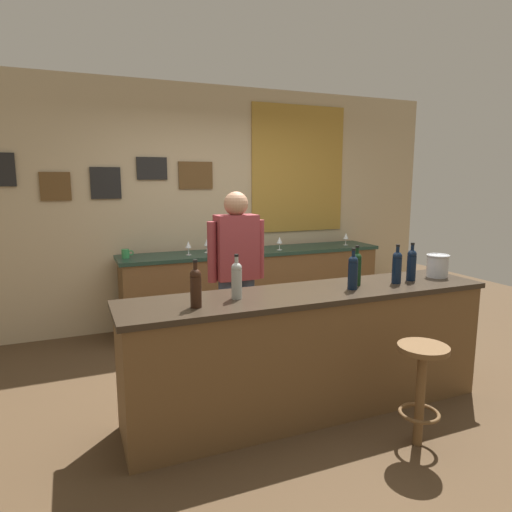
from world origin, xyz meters
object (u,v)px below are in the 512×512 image
Objects in this scene: wine_bottle_d at (357,268)px; wine_glass_c at (279,241)px; wine_glass_d at (346,236)px; bartender at (236,270)px; bar_stool at (421,378)px; coffee_mug at (126,254)px; wine_bottle_f at (412,264)px; ice_bucket at (438,265)px; wine_bottle_c at (353,271)px; wine_bottle_b at (237,279)px; wine_bottle_a at (196,286)px; wine_bottle_e at (397,266)px; wine_glass_b at (207,243)px; wine_glass_a at (188,245)px.

wine_bottle_d is 1.94m from wine_glass_c.
wine_glass_c is 1.00× the size of wine_glass_d.
wine_glass_d is at bearing 31.17° from bartender.
wine_glass_c is at bearing -177.86° from wine_glass_d.
bar_stool is 4.39× the size of wine_glass_c.
wine_bottle_f is at bearing -46.45° from coffee_mug.
wine_bottle_f is at bearing -109.80° from wine_glass_d.
ice_bucket is 3.06m from coffee_mug.
ice_bucket is (0.90, 0.09, -0.04)m from wine_bottle_c.
bartender is at bearing -148.83° from wine_glass_d.
ice_bucket is at bearing -102.07° from wine_glass_d.
wine_bottle_b is 2.31m from wine_glass_c.
wine_bottle_a is 1.62m from wine_bottle_e.
wine_bottle_c is 2.06m from wine_glass_c.
wine_glass_d is (1.89, 1.15, 0.07)m from bartender.
wine_bottle_a is at bearing -127.32° from wine_glass_c.
wine_bottle_c is at bearing -135.51° from wine_bottle_d.
wine_bottle_b is at bearing 179.53° from wine_bottle_f.
wine_bottle_f is at bearing -175.30° from ice_bucket.
wine_bottle_a is at bearing -178.90° from wine_bottle_c.
wine_glass_c is (0.85, -0.14, 0.00)m from wine_glass_b.
wine_bottle_e is at bearing -60.95° from wine_glass_a.
wine_bottle_b is 1.63× the size of ice_bucket.
ice_bucket is at bearing -51.08° from wine_glass_a.
wine_bottle_a is at bearing -177.18° from wine_bottle_f.
wine_bottle_b is 1.48m from wine_bottle_f.
wine_glass_b is (0.24, 0.08, 0.00)m from wine_glass_a.
wine_bottle_d and wine_bottle_f have the same top height.
wine_bottle_a is at bearing -178.05° from wine_bottle_e.
bar_stool is 2.22× the size of wine_bottle_c.
wine_glass_a is at bearing -161.01° from wine_glass_b.
wine_bottle_b is at bearing -76.61° from coffee_mug.
wine_bottle_a reaches higher than wine_glass_b.
wine_glass_a and wine_glass_b have the same top height.
wine_bottle_e and wine_bottle_f have the same top height.
wine_glass_b is at bearing 170.79° from wine_glass_c.
wine_glass_d is (0.89, 2.03, -0.05)m from wine_bottle_e.
wine_glass_b is 1.80m from wine_glass_d.
wine_bottle_b is at bearing -110.02° from bartender.
wine_glass_a and wine_glass_d have the same top height.
wine_bottle_e is at bearing 1.95° from wine_bottle_a.
bartender is 1.46m from wine_bottle_f.
bartender is 1.25m from wine_glass_b.
wine_glass_a is at bearing 119.05° from wine_bottle_e.
wine_bottle_b reaches higher than bar_stool.
wine_glass_d is at bearing 2.14° from wine_glass_c.
wine_bottle_c is 1.97× the size of wine_glass_d.
wine_bottle_a is at bearing -123.27° from bartender.
wine_bottle_a reaches higher than coffee_mug.
wine_bottle_a is 2.16m from wine_glass_a.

